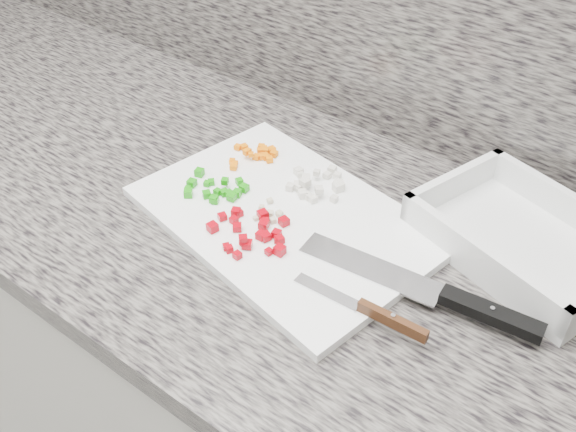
# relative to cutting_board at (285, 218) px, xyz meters

# --- Properties ---
(cabinet) EXTENTS (3.92, 0.62, 0.86)m
(cabinet) POSITION_rel_cutting_board_xyz_m (-0.07, 0.00, -0.48)
(cabinet) COLOR beige
(cabinet) RESTS_ON ground
(countertop) EXTENTS (3.96, 0.64, 0.04)m
(countertop) POSITION_rel_cutting_board_xyz_m (-0.07, 0.00, -0.03)
(countertop) COLOR #625D56
(countertop) RESTS_ON cabinet
(cutting_board) EXTENTS (0.48, 0.37, 0.01)m
(cutting_board) POSITION_rel_cutting_board_xyz_m (0.00, 0.00, 0.00)
(cutting_board) COLOR white
(cutting_board) RESTS_ON countertop
(carrot_pile) EXTENTS (0.08, 0.09, 0.02)m
(carrot_pile) POSITION_rel_cutting_board_xyz_m (-0.13, 0.09, 0.01)
(carrot_pile) COLOR orange
(carrot_pile) RESTS_ON cutting_board
(onion_pile) EXTENTS (0.10, 0.09, 0.02)m
(onion_pile) POSITION_rel_cutting_board_xyz_m (-0.00, 0.08, 0.02)
(onion_pile) COLOR silver
(onion_pile) RESTS_ON cutting_board
(green_pepper_pile) EXTENTS (0.10, 0.09, 0.02)m
(green_pepper_pile) POSITION_rel_cutting_board_xyz_m (-0.12, -0.02, 0.01)
(green_pepper_pile) COLOR #18920D
(green_pepper_pile) RESTS_ON cutting_board
(red_pepper_pile) EXTENTS (0.13, 0.11, 0.02)m
(red_pepper_pile) POSITION_rel_cutting_board_xyz_m (-0.01, -0.06, 0.01)
(red_pepper_pile) COLOR #A3020E
(red_pepper_pile) RESTS_ON cutting_board
(garlic_pile) EXTENTS (0.04, 0.05, 0.01)m
(garlic_pile) POSITION_rel_cutting_board_xyz_m (-0.02, -0.01, 0.01)
(garlic_pile) COLOR beige
(garlic_pile) RESTS_ON cutting_board
(chef_knife) EXTENTS (0.33, 0.06, 0.02)m
(chef_knife) POSITION_rel_cutting_board_xyz_m (0.27, -0.01, 0.01)
(chef_knife) COLOR silver
(chef_knife) RESTS_ON cutting_board
(paring_knife) EXTENTS (0.19, 0.02, 0.02)m
(paring_knife) POSITION_rel_cutting_board_xyz_m (0.21, -0.09, 0.01)
(paring_knife) COLOR silver
(paring_knife) RESTS_ON cutting_board
(tray) EXTENTS (0.33, 0.28, 0.06)m
(tray) POSITION_rel_cutting_board_xyz_m (0.30, 0.15, 0.01)
(tray) COLOR silver
(tray) RESTS_ON countertop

